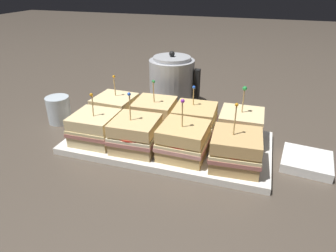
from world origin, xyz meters
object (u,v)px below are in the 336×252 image
(sandwich_back_center_left, at_px, (155,114))
(sandwich_back_center_right, at_px, (195,120))
(napkin_stack, at_px, (307,161))
(sandwich_back_far_left, at_px, (115,110))
(sandwich_front_center_right, at_px, (184,141))
(sandwich_front_center_left, at_px, (136,134))
(sandwich_front_far_right, at_px, (236,150))
(sandwich_front_far_left, at_px, (95,128))
(kettle_steel, at_px, (172,82))
(sandwich_back_far_right, at_px, (241,126))
(drinking_glass, at_px, (59,110))
(serving_platter, at_px, (168,143))

(sandwich_back_center_left, height_order, sandwich_back_center_right, sandwich_back_center_left)
(napkin_stack, bearing_deg, sandwich_back_far_left, 175.06)
(sandwich_back_center_right, bearing_deg, sandwich_front_center_right, -89.90)
(sandwich_front_center_left, height_order, sandwich_front_far_right, sandwich_front_far_right)
(sandwich_front_far_left, bearing_deg, napkin_stack, 7.88)
(sandwich_front_center_right, distance_m, sandwich_back_center_right, 0.13)
(sandwich_front_center_right, bearing_deg, sandwich_front_center_left, -177.80)
(sandwich_front_far_right, xyz_separation_m, sandwich_back_center_right, (-0.13, 0.13, 0.00))
(sandwich_front_center_left, height_order, sandwich_back_center_left, sandwich_front_center_left)
(sandwich_front_center_right, distance_m, napkin_stack, 0.32)
(sandwich_back_center_right, xyz_separation_m, kettle_steel, (-0.14, 0.23, 0.03))
(sandwich_back_far_right, relative_size, napkin_stack, 1.20)
(sandwich_back_center_right, bearing_deg, sandwich_front_center_left, -134.94)
(drinking_glass, bearing_deg, sandwich_front_far_left, -27.67)
(sandwich_back_center_right, bearing_deg, serving_platter, -134.92)
(sandwich_front_center_right, relative_size, sandwich_front_far_right, 0.96)
(serving_platter, height_order, sandwich_front_far_right, sandwich_front_far_right)
(sandwich_back_center_left, bearing_deg, sandwich_front_far_left, -133.79)
(sandwich_back_far_left, bearing_deg, sandwich_front_center_left, -46.05)
(sandwich_front_center_right, bearing_deg, drinking_glass, 167.23)
(kettle_steel, bearing_deg, sandwich_back_center_left, -86.61)
(sandwich_back_far_left, xyz_separation_m, kettle_steel, (0.12, 0.23, 0.03))
(serving_platter, height_order, sandwich_back_far_left, sandwich_back_far_left)
(sandwich_front_center_right, relative_size, sandwich_back_far_right, 0.99)
(sandwich_front_far_left, relative_size, sandwich_back_center_left, 0.95)
(sandwich_front_far_right, distance_m, sandwich_back_far_right, 0.13)
(drinking_glass, distance_m, napkin_stack, 0.76)
(sandwich_front_center_right, distance_m, sandwich_back_center_left, 0.18)
(sandwich_back_center_left, bearing_deg, drinking_glass, -174.79)
(sandwich_back_center_right, height_order, napkin_stack, sandwich_back_center_right)
(sandwich_front_center_right, xyz_separation_m, kettle_steel, (-0.14, 0.35, 0.03))
(sandwich_front_center_left, height_order, sandwich_back_far_right, same)
(napkin_stack, bearing_deg, sandwich_front_far_left, -172.12)
(sandwich_back_center_left, bearing_deg, napkin_stack, -7.25)
(sandwich_front_center_right, height_order, drinking_glass, sandwich_front_center_right)
(sandwich_back_center_left, bearing_deg, sandwich_back_far_right, -1.06)
(sandwich_back_center_left, distance_m, sandwich_back_far_right, 0.26)
(sandwich_front_center_left, height_order, sandwich_front_center_right, sandwich_front_center_left)
(sandwich_front_far_right, height_order, drinking_glass, sandwich_front_far_right)
(sandwich_front_far_right, xyz_separation_m, sandwich_back_center_left, (-0.26, 0.14, 0.00))
(sandwich_front_far_left, relative_size, drinking_glass, 1.67)
(sandwich_back_far_left, height_order, sandwich_back_center_right, sandwich_back_far_left)
(sandwich_back_far_left, bearing_deg, sandwich_front_center_right, -26.07)
(napkin_stack, bearing_deg, sandwich_back_center_right, 170.96)
(sandwich_back_center_left, relative_size, sandwich_back_far_right, 0.96)
(sandwich_back_center_right, bearing_deg, sandwich_front_far_left, -153.54)
(serving_platter, relative_size, sandwich_front_far_right, 3.44)
(sandwich_front_center_left, relative_size, sandwich_front_center_right, 1.01)
(sandwich_back_far_left, bearing_deg, drinking_glass, -173.27)
(sandwich_back_center_left, distance_m, napkin_stack, 0.44)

